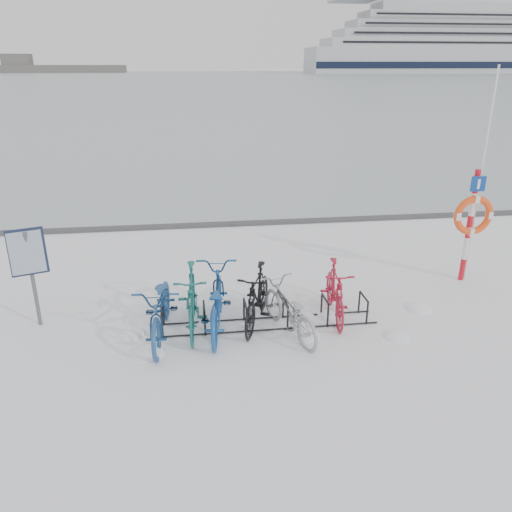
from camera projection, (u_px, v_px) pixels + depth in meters
ground at (265, 325)px, 8.93m from camera, size 900.00×900.00×0.00m
ice_sheet at (189, 78)px, 152.16m from camera, size 400.00×298.00×0.02m
quay_edge at (235, 224)px, 14.36m from camera, size 400.00×0.25×0.10m
bike_rack at (265, 316)px, 8.86m from camera, size 4.00×0.48×0.46m
info_board at (28, 258)px, 8.45m from camera, size 0.64×0.41×1.80m
lifebuoy_station at (473, 215)px, 10.21m from camera, size 0.84×0.23×4.35m
cruise_ferry at (446, 47)px, 222.69m from camera, size 125.71×23.74×41.31m
bike_0 at (161, 306)px, 8.40m from camera, size 0.87×2.15×1.10m
bike_1 at (192, 298)px, 8.65m from camera, size 0.61×1.93×1.15m
bike_2 at (215, 299)px, 8.66m from camera, size 0.96×2.18×1.11m
bike_3 at (257, 295)px, 8.83m from camera, size 1.10×1.87×1.08m
bike_4 at (289, 309)px, 8.50m from camera, size 1.15×1.89×0.94m
bike_5 at (335, 290)px, 9.06m from camera, size 0.70×1.81×1.06m
snow_drifts at (286, 329)px, 8.79m from camera, size 5.79×1.51×0.21m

